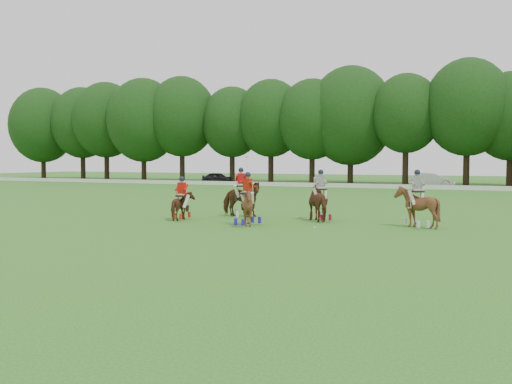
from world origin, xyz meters
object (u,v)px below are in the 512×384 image
at_px(car_mid, 432,180).
at_px(polo_red_b, 241,199).
at_px(polo_stripe_a, 321,202).
at_px(polo_ball, 315,228).
at_px(polo_stripe_b, 417,206).
at_px(polo_red_a, 182,205).
at_px(car_left, 218,178).
at_px(polo_red_c, 248,207).

xyz_separation_m(car_mid, polo_red_b, (-4.57, -36.40, 0.17)).
distance_m(polo_stripe_a, polo_ball, 3.28).
bearing_deg(polo_stripe_a, polo_ball, -76.45).
distance_m(car_mid, polo_stripe_a, 36.50).
bearing_deg(polo_stripe_b, polo_ball, -149.29).
xyz_separation_m(polo_red_a, polo_ball, (6.90, -0.72, -0.69)).
distance_m(car_left, polo_stripe_b, 47.64).
bearing_deg(polo_red_b, polo_stripe_a, -1.33).
bearing_deg(polo_stripe_b, polo_red_b, 173.99).
xyz_separation_m(car_left, car_mid, (25.43, 0.00, 0.08)).
bearing_deg(polo_red_c, polo_stripe_b, 19.94).
bearing_deg(polo_ball, polo_red_a, 174.06).
distance_m(car_mid, polo_red_a, 39.40).
height_order(car_mid, polo_red_c, polo_red_c).
height_order(polo_red_a, polo_red_c, polo_red_c).
xyz_separation_m(polo_red_b, polo_red_c, (1.97, -3.38, -0.07)).
relative_size(polo_stripe_a, polo_ball, 26.92).
bearing_deg(car_mid, polo_stripe_b, 171.12).
xyz_separation_m(car_left, polo_red_a, (18.91, -38.86, 0.06)).
height_order(polo_red_c, polo_stripe_b, polo_stripe_b).
bearing_deg(car_left, polo_stripe_b, -146.40).
distance_m(polo_red_a, polo_red_c, 4.03).
bearing_deg(polo_red_c, polo_ball, 3.92).
relative_size(car_left, polo_stripe_a, 1.63).
distance_m(polo_stripe_b, polo_ball, 4.50).
distance_m(polo_red_c, polo_stripe_b, 7.21).
xyz_separation_m(polo_red_c, polo_stripe_a, (2.24, 3.28, 0.04)).
height_order(polo_red_a, polo_stripe_a, polo_stripe_a).
distance_m(polo_red_a, polo_stripe_a, 6.60).
height_order(car_left, polo_red_b, polo_red_b).
distance_m(car_left, polo_red_a, 43.21).
distance_m(polo_red_c, polo_ball, 3.10).
distance_m(car_left, polo_red_c, 45.87).
bearing_deg(car_mid, polo_red_a, 155.21).
bearing_deg(polo_red_b, polo_red_c, -59.76).
distance_m(polo_red_a, polo_stripe_b, 10.81).
bearing_deg(polo_ball, car_mid, 90.55).
bearing_deg(polo_ball, car_left, 123.11).
relative_size(polo_stripe_a, polo_stripe_b, 0.98).
height_order(car_mid, polo_stripe_a, polo_stripe_a).
bearing_deg(polo_red_c, polo_red_a, 166.75).
xyz_separation_m(polo_red_a, polo_red_c, (3.92, -0.92, 0.11)).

